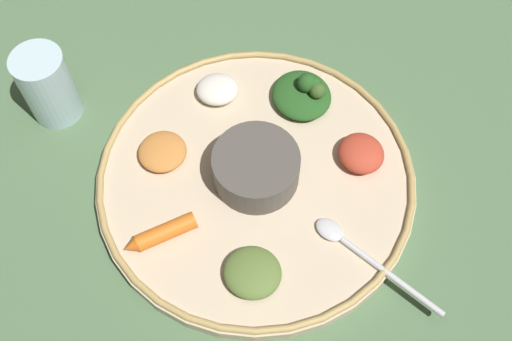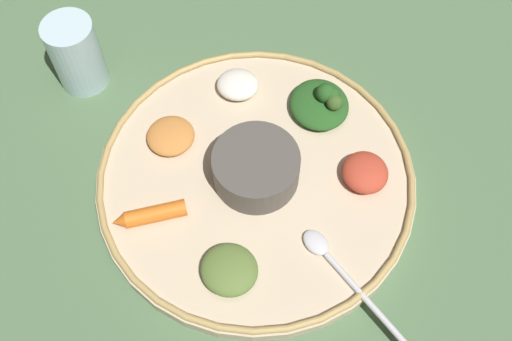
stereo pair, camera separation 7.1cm
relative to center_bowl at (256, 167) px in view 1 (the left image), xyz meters
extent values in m
plane|color=#4C6B47|center=(0.00, 0.00, -0.04)|extent=(2.40, 2.40, 0.00)
cylinder|color=#C6B293|center=(0.00, 0.00, -0.03)|extent=(0.38, 0.38, 0.02)
torus|color=tan|center=(0.00, 0.00, -0.02)|extent=(0.38, 0.38, 0.01)
cylinder|color=#4C4742|center=(0.00, 0.00, 0.00)|extent=(0.10, 0.10, 0.04)
cylinder|color=brown|center=(0.00, 0.00, 0.02)|extent=(0.09, 0.09, 0.01)
ellipsoid|color=silver|center=(-0.05, 0.10, -0.02)|extent=(0.04, 0.04, 0.01)
cylinder|color=silver|center=(-0.09, 0.17, -0.02)|extent=(0.07, 0.12, 0.01)
ellipsoid|color=#23511E|center=(-0.09, -0.08, -0.01)|extent=(0.08, 0.08, 0.02)
sphere|color=#23511E|center=(-0.11, -0.08, 0.00)|extent=(0.02, 0.02, 0.02)
sphere|color=#385623|center=(-0.11, -0.07, 0.00)|extent=(0.02, 0.02, 0.02)
sphere|color=#23511E|center=(-0.10, -0.08, 0.01)|extent=(0.02, 0.02, 0.02)
cylinder|color=orange|center=(0.12, 0.03, -0.01)|extent=(0.07, 0.02, 0.02)
cone|color=orange|center=(0.16, 0.03, -0.01)|extent=(0.02, 0.02, 0.02)
ellipsoid|color=#567033|center=(0.05, 0.11, -0.01)|extent=(0.09, 0.09, 0.02)
ellipsoid|color=#C67A38|center=(0.09, -0.07, -0.01)|extent=(0.07, 0.07, 0.02)
ellipsoid|color=#B73D28|center=(-0.12, 0.02, -0.01)|extent=(0.05, 0.06, 0.03)
ellipsoid|color=silver|center=(0.00, -0.13, -0.01)|extent=(0.07, 0.06, 0.02)
cylinder|color=silver|center=(0.20, -0.20, 0.01)|extent=(0.06, 0.06, 0.10)
cylinder|color=tan|center=(0.20, -0.20, -0.02)|extent=(0.06, 0.06, 0.05)
camera|label=1|loc=(0.13, 0.32, 0.61)|focal=42.75mm
camera|label=2|loc=(0.06, 0.34, 0.61)|focal=42.75mm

